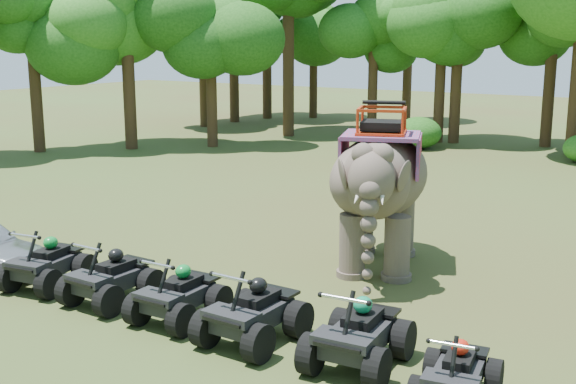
% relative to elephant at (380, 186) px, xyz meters
% --- Properties ---
extents(ground, '(110.00, 110.00, 0.00)m').
position_rel_elephant_xyz_m(ground, '(-1.30, -3.00, -1.86)').
color(ground, '#47381E').
rests_on(ground, ground).
extents(elephant, '(3.38, 4.82, 3.72)m').
position_rel_elephant_xyz_m(elephant, '(0.00, 0.00, 0.00)').
color(elephant, brown).
rests_on(elephant, ground).
extents(atv_0, '(1.55, 1.94, 1.30)m').
position_rel_elephant_xyz_m(atv_0, '(-5.21, -5.08, -1.21)').
color(atv_0, black).
rests_on(atv_0, ground).
extents(atv_1, '(1.30, 1.77, 1.31)m').
position_rel_elephant_xyz_m(atv_1, '(-3.40, -5.00, -1.20)').
color(atv_1, black).
rests_on(atv_1, ground).
extents(atv_2, '(1.30, 1.75, 1.28)m').
position_rel_elephant_xyz_m(atv_2, '(-1.65, -5.00, -1.22)').
color(atv_2, black).
rests_on(atv_2, ground).
extents(atv_3, '(1.38, 1.87, 1.37)m').
position_rel_elephant_xyz_m(atv_3, '(0.06, -5.04, -1.17)').
color(atv_3, black).
rests_on(atv_3, ground).
extents(atv_4, '(1.50, 1.96, 1.37)m').
position_rel_elephant_xyz_m(atv_4, '(2.01, -4.90, -1.17)').
color(atv_4, black).
rests_on(atv_4, ground).
extents(atv_5, '(1.34, 1.68, 1.13)m').
position_rel_elephant_xyz_m(atv_5, '(3.76, -5.21, -1.29)').
color(atv_5, black).
rests_on(atv_5, ground).
extents(tree_0, '(5.49, 5.49, 7.84)m').
position_rel_elephant_xyz_m(tree_0, '(-1.30, 21.07, 2.06)').
color(tree_0, '#195114').
rests_on(tree_0, ground).
extents(tree_26, '(5.19, 5.19, 7.41)m').
position_rel_elephant_xyz_m(tree_26, '(-20.50, 6.95, 1.85)').
color(tree_26, '#195114').
rests_on(tree_26, ground).
extents(tree_27, '(6.22, 6.22, 8.88)m').
position_rel_elephant_xyz_m(tree_27, '(-17.57, 9.87, 2.58)').
color(tree_27, '#195114').
rests_on(tree_27, ground).
extents(tree_28, '(4.76, 4.76, 6.81)m').
position_rel_elephant_xyz_m(tree_28, '(-14.79, 12.48, 1.55)').
color(tree_28, '#195114').
rests_on(tree_28, ground).
extents(tree_29, '(6.83, 6.83, 9.76)m').
position_rel_elephant_xyz_m(tree_29, '(-13.81, 17.72, 3.02)').
color(tree_29, '#195114').
rests_on(tree_29, ground).
extents(tree_30, '(4.67, 4.67, 6.67)m').
position_rel_elephant_xyz_m(tree_30, '(-9.93, 19.83, 1.48)').
color(tree_30, '#195114').
rests_on(tree_30, ground).
extents(tree_31, '(5.52, 5.52, 7.88)m').
position_rel_elephant_xyz_m(tree_31, '(-5.47, 19.96, 2.08)').
color(tree_31, '#195114').
rests_on(tree_31, ground).
extents(tree_33, '(5.48, 5.48, 7.83)m').
position_rel_elephant_xyz_m(tree_33, '(-10.69, 26.05, 2.06)').
color(tree_33, '#195114').
rests_on(tree_33, ground).
extents(tree_39, '(5.03, 5.03, 7.18)m').
position_rel_elephant_xyz_m(tree_39, '(-6.23, 19.78, 1.73)').
color(tree_39, '#195114').
rests_on(tree_39, ground).
extents(tree_40, '(6.59, 6.59, 9.41)m').
position_rel_elephant_xyz_m(tree_40, '(-20.14, 21.39, 2.85)').
color(tree_40, '#195114').
rests_on(tree_40, ground).
extents(tree_42, '(6.60, 6.60, 9.43)m').
position_rel_elephant_xyz_m(tree_42, '(-19.55, 24.12, 2.86)').
color(tree_42, '#195114').
rests_on(tree_42, ground).
extents(tree_43, '(5.07, 5.07, 7.24)m').
position_rel_elephant_xyz_m(tree_43, '(-20.15, 18.46, 1.76)').
color(tree_43, '#195114').
rests_on(tree_43, ground).
extents(tree_44, '(5.03, 5.03, 7.18)m').
position_rel_elephant_xyz_m(tree_44, '(-17.26, 26.10, 1.73)').
color(tree_44, '#195114').
rests_on(tree_44, ground).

